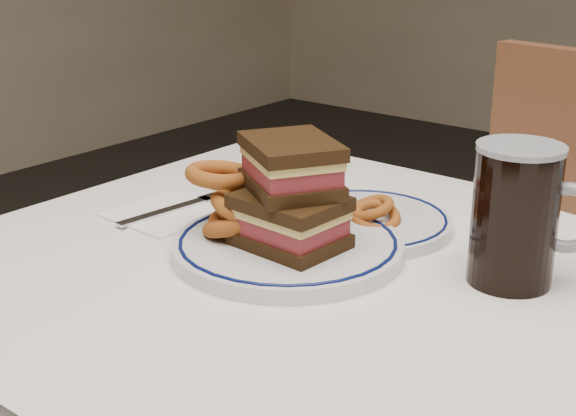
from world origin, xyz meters
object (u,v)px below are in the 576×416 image
Objects in this scene: main_plate at (288,246)px; far_plate at (364,221)px; beer_mug at (518,214)px; reuben_sandwich at (291,193)px.

main_plate reaches higher than far_plate.
beer_mug reaches higher than main_plate.
beer_mug reaches higher than reuben_sandwich.
far_plate is (-0.24, 0.04, -0.08)m from beer_mug.
main_plate is at bearing 149.22° from reuben_sandwich.
beer_mug is at bearing 21.49° from main_plate.
main_plate is 0.14m from far_plate.
reuben_sandwich is at bearing -96.06° from far_plate.
beer_mug is 0.25m from far_plate.
reuben_sandwich is 0.97× the size of beer_mug.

